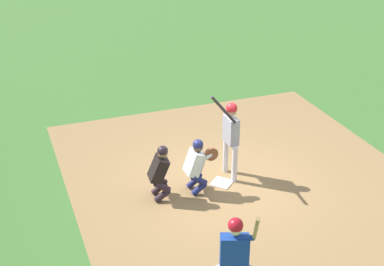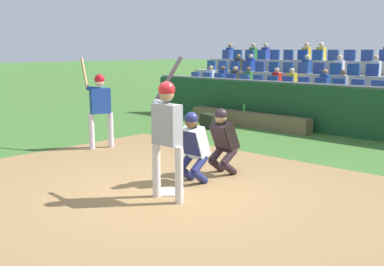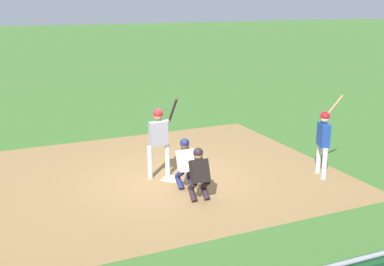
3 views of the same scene
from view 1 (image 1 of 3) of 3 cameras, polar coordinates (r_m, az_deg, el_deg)
The scene contains 7 objects.
ground_plane at distance 13.18m, azimuth 3.02°, elevation -5.06°, with size 160.00×160.00×0.00m, color #3D6B2B.
infield_dirt_patch at distance 13.34m, azimuth 5.02°, elevation -4.68°, with size 8.97×7.84×0.01m, color olive.
home_plate_marker at distance 13.17m, azimuth 3.02°, elevation -5.00°, with size 0.44×0.44×0.02m, color white.
batter_at_plate at distance 12.90m, azimuth 3.92°, elevation 0.16°, with size 0.65×0.75×2.25m.
catcher_crouching at distance 12.50m, azimuth 0.49°, elevation -3.03°, with size 0.47×0.72×1.30m.
home_plate_umpire at distance 12.29m, azimuth -3.22°, elevation -3.73°, with size 0.48×0.48×1.29m.
on_deck_batter at distance 9.22m, azimuth 4.36°, elevation -12.06°, with size 0.81×0.61×2.17m.
Camera 1 is at (10.46, -4.28, 6.77)m, focal length 53.04 mm.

